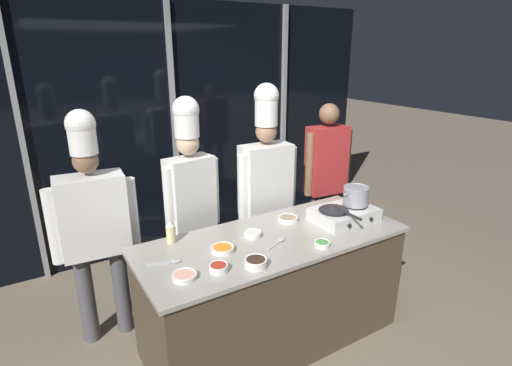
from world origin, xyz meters
name	(u,v)px	position (x,y,z in m)	size (l,w,h in m)	color
ground_plane	(272,337)	(0.00, 0.00, 0.00)	(24.00, 24.00, 0.00)	#7F705B
window_wall_back	(173,131)	(0.00, 1.99, 1.35)	(5.13, 0.09, 2.70)	black
demo_counter	(273,289)	(0.00, 0.00, 0.45)	(2.02, 0.83, 0.89)	#4C3D2D
portable_stove	(344,214)	(0.65, -0.04, 0.95)	(0.50, 0.36, 0.11)	silver
frying_pan	(334,208)	(0.54, -0.05, 1.03)	(0.24, 0.41, 0.04)	#232326
stock_pot	(356,195)	(0.77, -0.04, 1.09)	(0.23, 0.21, 0.15)	#93969B
squeeze_bottle_oil	(171,232)	(-0.67, 0.31, 0.97)	(0.07, 0.07, 0.17)	beige
prep_bowl_chili_flakes	(219,267)	(-0.56, -0.21, 0.92)	(0.12, 0.12, 0.05)	white
prep_bowl_soy_glaze	(256,262)	(-0.33, -0.29, 0.93)	(0.15, 0.15, 0.06)	white
prep_bowl_bean_sprouts	(253,234)	(-0.13, 0.09, 0.92)	(0.13, 0.13, 0.04)	white
prep_bowl_carrots	(222,249)	(-0.42, 0.01, 0.91)	(0.16, 0.16, 0.04)	white
prep_bowl_scallions	(322,244)	(0.21, -0.29, 0.91)	(0.11, 0.11, 0.04)	white
prep_bowl_mushrooms	(288,218)	(0.26, 0.18, 0.91)	(0.16, 0.16, 0.04)	white
prep_bowl_shrimp	(184,276)	(-0.77, -0.18, 0.91)	(0.15, 0.15, 0.03)	white
serving_spoon_slotted	(171,262)	(-0.78, 0.05, 0.90)	(0.22, 0.09, 0.02)	#B2B5BA
serving_spoon_solid	(279,241)	(-0.01, -0.09, 0.90)	(0.21, 0.12, 0.02)	#B2B5BA
chef_head	(94,219)	(-1.11, 0.73, 1.02)	(0.63, 0.28, 1.83)	#4C4C51
chef_sous	(190,191)	(-0.35, 0.70, 1.11)	(0.50, 0.26, 1.87)	#4C4C51
chef_line	(266,179)	(0.35, 0.66, 1.10)	(0.60, 0.24, 1.94)	#4C4C51
person_guest	(326,171)	(1.09, 0.69, 1.05)	(0.52, 0.24, 1.72)	#4C4C51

